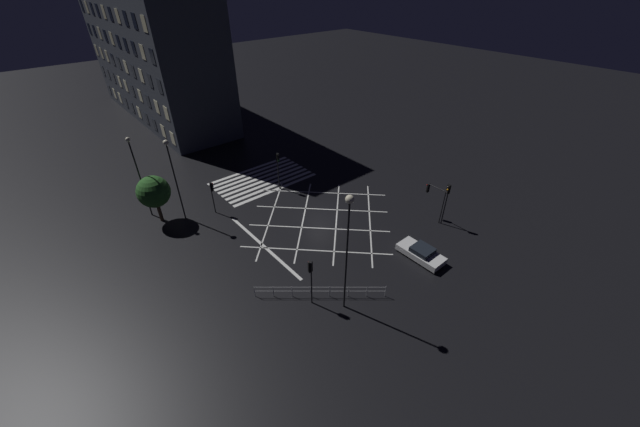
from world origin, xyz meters
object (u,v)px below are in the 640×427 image
object	(u,v)px
street_tree_near	(154,192)
waiting_car	(421,253)
traffic_light_nw_main	(447,197)
traffic_light_ne_cross	(311,274)
traffic_light_se_main	(212,191)
street_lamp_west	(348,231)
traffic_light_nw_cross	(434,195)
street_lamp_far	(137,168)
traffic_light_median_south	(278,164)
street_lamp_east	(172,165)

from	to	relation	value
street_tree_near	waiting_car	distance (m)	26.14
street_tree_near	waiting_car	size ratio (longest dim) A/B	1.18
traffic_light_nw_main	traffic_light_ne_cross	bearing A→B (deg)	-1.89
traffic_light_se_main	street_lamp_west	bearing A→B (deg)	-85.34
traffic_light_nw_main	traffic_light_nw_cross	xyz separation A→B (m)	(-0.01, -1.35, -0.45)
street_lamp_far	street_tree_near	world-z (taller)	street_lamp_far
traffic_light_nw_main	waiting_car	size ratio (longest dim) A/B	1.08
street_lamp_west	street_tree_near	xyz separation A→B (m)	(6.45, -20.43, -3.88)
traffic_light_median_south	waiting_car	world-z (taller)	traffic_light_median_south
traffic_light_ne_cross	street_lamp_east	distance (m)	17.77
traffic_light_nw_main	street_lamp_east	world-z (taller)	street_lamp_east
traffic_light_se_main	street_lamp_west	distance (m)	18.85
street_lamp_west	traffic_light_ne_cross	bearing A→B (deg)	-50.28
street_lamp_east	waiting_car	world-z (taller)	street_lamp_east
traffic_light_se_main	street_lamp_west	world-z (taller)	street_lamp_west
traffic_light_nw_main	street_lamp_east	distance (m)	26.49
traffic_light_nw_cross	street_lamp_far	bearing A→B (deg)	48.53
street_lamp_far	waiting_car	world-z (taller)	street_lamp_far
traffic_light_se_main	street_tree_near	world-z (taller)	street_tree_near
street_lamp_west	traffic_light_median_south	bearing A→B (deg)	-110.08
traffic_light_ne_cross	traffic_light_median_south	bearing A→B (deg)	-27.22
street_lamp_far	street_lamp_east	bearing A→B (deg)	130.62
traffic_light_se_main	traffic_light_nw_cross	distance (m)	22.53
street_lamp_east	street_lamp_far	xyz separation A→B (m)	(2.45, -2.85, -0.58)
traffic_light_median_south	street_lamp_west	bearing A→B (deg)	-20.08
street_lamp_west	waiting_car	world-z (taller)	street_lamp_west
traffic_light_ne_cross	waiting_car	size ratio (longest dim) A/B	0.98
traffic_light_se_main	traffic_light_median_south	distance (m)	8.04
traffic_light_ne_cross	traffic_light_se_main	bearing A→B (deg)	-0.55
traffic_light_ne_cross	traffic_light_nw_cross	distance (m)	16.61
traffic_light_nw_main	traffic_light_median_south	world-z (taller)	traffic_light_nw_main
traffic_light_median_south	street_lamp_far	bearing A→B (deg)	-107.63
traffic_light_nw_main	street_lamp_east	size ratio (longest dim) A/B	0.53
traffic_light_nw_main	street_lamp_east	xyz separation A→B (m)	(19.40, -17.82, 2.84)
street_lamp_east	waiting_car	xyz separation A→B (m)	(-13.56, 19.64, -5.54)
traffic_light_ne_cross	waiting_car	xyz separation A→B (m)	(-10.74, 2.36, -2.43)
traffic_light_se_main	traffic_light_nw_main	bearing A→B (deg)	-45.59
traffic_light_ne_cross	street_lamp_east	size ratio (longest dim) A/B	0.48
traffic_light_ne_cross	traffic_light_nw_cross	world-z (taller)	traffic_light_ne_cross
traffic_light_nw_main	street_tree_near	world-z (taller)	street_tree_near
traffic_light_se_main	traffic_light_nw_main	xyz separation A→B (m)	(-16.42, 16.76, 0.68)
traffic_light_nw_cross	waiting_car	size ratio (longest dim) A/B	0.90
traffic_light_median_south	street_lamp_far	size ratio (longest dim) A/B	0.52
traffic_light_nw_main	street_lamp_far	xyz separation A→B (m)	(21.85, -20.67, 2.25)
traffic_light_median_south	traffic_light_nw_cross	world-z (taller)	traffic_light_median_south
traffic_light_se_main	street_lamp_far	xyz separation A→B (m)	(5.42, -3.91, 2.94)
traffic_light_nw_main	street_tree_near	bearing A→B (deg)	-41.61
traffic_light_nw_main	street_lamp_far	world-z (taller)	street_lamp_far
street_lamp_east	street_lamp_far	world-z (taller)	street_lamp_far
traffic_light_median_south	street_lamp_east	xyz separation A→B (m)	(10.98, -1.41, 2.88)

